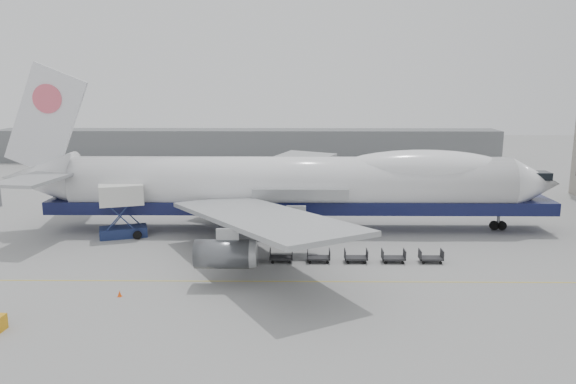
{
  "coord_description": "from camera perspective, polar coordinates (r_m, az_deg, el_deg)",
  "views": [
    {
      "loc": [
        0.3,
        -54.04,
        17.94
      ],
      "look_at": [
        -0.38,
        6.0,
        5.84
      ],
      "focal_mm": 35.0,
      "sensor_mm": 36.0,
      "label": 1
    }
  ],
  "objects": [
    {
      "name": "traffic_cone",
      "position": [
        49.92,
        -16.74,
        -9.86
      ],
      "size": [
        0.36,
        0.36,
        0.53
      ],
      "rotation": [
        0.0,
        0.0,
        -0.4
      ],
      "color": "#FF500D",
      "rests_on": "ground"
    },
    {
      "name": "dolly_4",
      "position": [
        56.67,
        6.91,
        -6.58
      ],
      "size": [
        2.3,
        1.35,
        1.3
      ],
      "color": "#2D2D30",
      "rests_on": "ground"
    },
    {
      "name": "hangar",
      "position": [
        125.3,
        -4.08,
        4.75
      ],
      "size": [
        110.0,
        8.0,
        7.0
      ],
      "primitive_type": "cube",
      "color": "slate",
      "rests_on": "ground"
    },
    {
      "name": "dolly_1",
      "position": [
        56.56,
        -4.5,
        -6.57
      ],
      "size": [
        2.3,
        1.35,
        1.3
      ],
      "color": "#2D2D30",
      "rests_on": "ground"
    },
    {
      "name": "catering_truck",
      "position": [
        67.19,
        -16.5,
        -1.53
      ],
      "size": [
        5.8,
        4.75,
        6.16
      ],
      "rotation": [
        0.0,
        0.0,
        0.32
      ],
      "color": "navy",
      "rests_on": "ground"
    },
    {
      "name": "dolly_2",
      "position": [
        56.35,
        -0.7,
        -6.6
      ],
      "size": [
        2.3,
        1.35,
        1.3
      ],
      "color": "#2D2D30",
      "rests_on": "ground"
    },
    {
      "name": "apron_line",
      "position": [
        51.28,
        0.28,
        -9.08
      ],
      "size": [
        60.0,
        0.15,
        0.01
      ],
      "primitive_type": "cube",
      "color": "gold",
      "rests_on": "ground"
    },
    {
      "name": "dolly_3",
      "position": [
        56.39,
        3.12,
        -6.6
      ],
      "size": [
        2.3,
        1.35,
        1.3
      ],
      "color": "#2D2D30",
      "rests_on": "ground"
    },
    {
      "name": "dolly_0",
      "position": [
        57.01,
        -8.26,
        -6.51
      ],
      "size": [
        2.3,
        1.35,
        1.3
      ],
      "color": "#2D2D30",
      "rests_on": "ground"
    },
    {
      "name": "dolly_6",
      "position": [
        57.96,
        14.31,
        -6.45
      ],
      "size": [
        2.3,
        1.35,
        1.3
      ],
      "color": "#2D2D30",
      "rests_on": "ground"
    },
    {
      "name": "dolly_5",
      "position": [
        57.2,
        10.65,
        -6.53
      ],
      "size": [
        2.3,
        1.35,
        1.3
      ],
      "color": "#2D2D30",
      "rests_on": "ground"
    },
    {
      "name": "airliner",
      "position": [
        67.18,
        0.93,
        0.83
      ],
      "size": [
        67.0,
        55.3,
        19.98
      ],
      "color": "white",
      "rests_on": "ground"
    },
    {
      "name": "ground",
      "position": [
        56.94,
        0.32,
        -6.97
      ],
      "size": [
        260.0,
        260.0,
        0.0
      ],
      "primitive_type": "plane",
      "color": "gray",
      "rests_on": "ground"
    }
  ]
}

